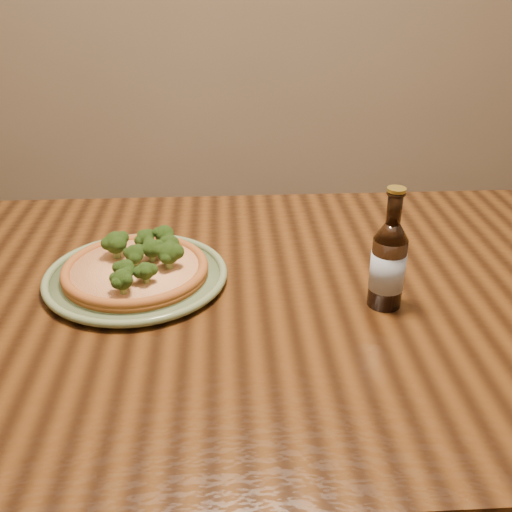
{
  "coord_description": "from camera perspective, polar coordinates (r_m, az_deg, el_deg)",
  "views": [
    {
      "loc": [
        -0.04,
        -0.77,
        1.28
      ],
      "look_at": [
        0.01,
        0.11,
        0.82
      ],
      "focal_mm": 42.0,
      "sensor_mm": 36.0,
      "label": 1
    }
  ],
  "objects": [
    {
      "name": "table",
      "position": [
        1.07,
        -0.52,
        -7.9
      ],
      "size": [
        1.6,
        0.9,
        0.75
      ],
      "color": "#41240D",
      "rests_on": "ground"
    },
    {
      "name": "plate",
      "position": [
        1.07,
        -11.35,
        -1.89
      ],
      "size": [
        0.32,
        0.32,
        0.02
      ],
      "rotation": [
        0.0,
        0.0,
        0.08
      ],
      "color": "#647953",
      "rests_on": "table"
    },
    {
      "name": "pizza",
      "position": [
        1.06,
        -11.29,
        -1.03
      ],
      "size": [
        0.26,
        0.26,
        0.07
      ],
      "rotation": [
        0.0,
        0.0,
        0.05
      ],
      "color": "#975422",
      "rests_on": "plate"
    },
    {
      "name": "beer_bottle",
      "position": [
        0.98,
        12.47,
        -0.71
      ],
      "size": [
        0.06,
        0.06,
        0.2
      ],
      "rotation": [
        0.0,
        0.0,
        -0.08
      ],
      "color": "black",
      "rests_on": "table"
    }
  ]
}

